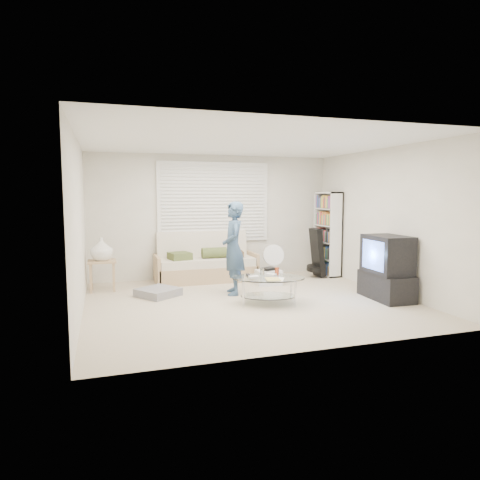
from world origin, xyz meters
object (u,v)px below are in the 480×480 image
object	(u,v)px
futon_sofa	(206,265)
coffee_table	(268,282)
tv_unit	(387,268)
bookshelf	(327,234)

from	to	relation	value
futon_sofa	coffee_table	distance (m)	2.14
futon_sofa	coffee_table	world-z (taller)	futon_sofa
tv_unit	bookshelf	bearing A→B (deg)	86.72
coffee_table	futon_sofa	bearing A→B (deg)	103.94
coffee_table	tv_unit	bearing A→B (deg)	-8.82
tv_unit	coffee_table	size ratio (longest dim) A/B	0.81
bookshelf	coffee_table	world-z (taller)	bookshelf
bookshelf	tv_unit	xyz separation A→B (m)	(-0.13, -2.19, -0.37)
futon_sofa	coffee_table	xyz separation A→B (m)	(0.51, -2.07, 0.02)
tv_unit	coffee_table	distance (m)	1.98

